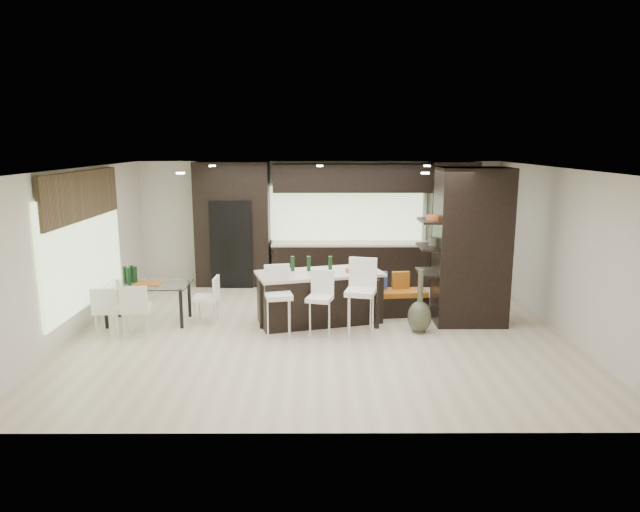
{
  "coord_description": "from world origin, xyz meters",
  "views": [
    {
      "loc": [
        -0.03,
        -9.21,
        3.12
      ],
      "look_at": [
        0.0,
        0.6,
        1.15
      ],
      "focal_mm": 32.0,
      "sensor_mm": 36.0,
      "label": 1
    }
  ],
  "objects_px": {
    "stool_mid": "(320,310)",
    "stool_right": "(360,306)",
    "dining_table": "(149,303)",
    "chair_end": "(206,301)",
    "floor_vase": "(420,301)",
    "chair_far": "(109,313)",
    "kitchen_island": "(319,297)",
    "chair_near": "(136,312)",
    "stool_left": "(279,308)",
    "bench": "(394,303)"
  },
  "relations": [
    {
      "from": "stool_mid",
      "to": "bench",
      "type": "xyz_separation_m",
      "value": [
        1.36,
        1.15,
        -0.2
      ]
    },
    {
      "from": "bench",
      "to": "chair_end",
      "type": "relative_size",
      "value": 1.57
    },
    {
      "from": "bench",
      "to": "chair_far",
      "type": "bearing_deg",
      "value": -172.83
    },
    {
      "from": "chair_end",
      "to": "floor_vase",
      "type": "bearing_deg",
      "value": -96.82
    },
    {
      "from": "chair_far",
      "to": "stool_left",
      "type": "bearing_deg",
      "value": -3.97
    },
    {
      "from": "dining_table",
      "to": "chair_end",
      "type": "bearing_deg",
      "value": -0.35
    },
    {
      "from": "stool_right",
      "to": "chair_end",
      "type": "bearing_deg",
      "value": 178.09
    },
    {
      "from": "stool_right",
      "to": "bench",
      "type": "relative_size",
      "value": 0.87
    },
    {
      "from": "chair_near",
      "to": "stool_right",
      "type": "bearing_deg",
      "value": -9.99
    },
    {
      "from": "stool_left",
      "to": "chair_near",
      "type": "bearing_deg",
      "value": 167.58
    },
    {
      "from": "chair_end",
      "to": "bench",
      "type": "bearing_deg",
      "value": -80.91
    },
    {
      "from": "kitchen_island",
      "to": "chair_near",
      "type": "xyz_separation_m",
      "value": [
        -2.99,
        -0.74,
        -0.04
      ]
    },
    {
      "from": "dining_table",
      "to": "chair_end",
      "type": "height_order",
      "value": "chair_end"
    },
    {
      "from": "chair_far",
      "to": "bench",
      "type": "bearing_deg",
      "value": 10.12
    },
    {
      "from": "floor_vase",
      "to": "chair_far",
      "type": "distance_m",
      "value": 5.1
    },
    {
      "from": "floor_vase",
      "to": "chair_far",
      "type": "xyz_separation_m",
      "value": [
        -5.09,
        -0.15,
        -0.15
      ]
    },
    {
      "from": "stool_left",
      "to": "chair_end",
      "type": "height_order",
      "value": "stool_left"
    },
    {
      "from": "floor_vase",
      "to": "chair_near",
      "type": "xyz_separation_m",
      "value": [
        -4.65,
        -0.16,
        -0.13
      ]
    },
    {
      "from": "floor_vase",
      "to": "chair_end",
      "type": "bearing_deg",
      "value": 171.47
    },
    {
      "from": "floor_vase",
      "to": "chair_near",
      "type": "relative_size",
      "value": 1.32
    },
    {
      "from": "bench",
      "to": "stool_mid",
      "type": "bearing_deg",
      "value": -145.84
    },
    {
      "from": "bench",
      "to": "chair_far",
      "type": "distance_m",
      "value": 4.93
    },
    {
      "from": "dining_table",
      "to": "chair_end",
      "type": "relative_size",
      "value": 1.89
    },
    {
      "from": "kitchen_island",
      "to": "chair_end",
      "type": "bearing_deg",
      "value": 165.31
    },
    {
      "from": "stool_right",
      "to": "chair_far",
      "type": "height_order",
      "value": "stool_right"
    },
    {
      "from": "stool_right",
      "to": "chair_far",
      "type": "bearing_deg",
      "value": -166.85
    },
    {
      "from": "bench",
      "to": "chair_near",
      "type": "relative_size",
      "value": 1.46
    },
    {
      "from": "kitchen_island",
      "to": "chair_far",
      "type": "xyz_separation_m",
      "value": [
        -3.43,
        -0.73,
        -0.06
      ]
    },
    {
      "from": "dining_table",
      "to": "chair_far",
      "type": "bearing_deg",
      "value": -123.24
    },
    {
      "from": "stool_left",
      "to": "stool_right",
      "type": "height_order",
      "value": "stool_right"
    },
    {
      "from": "dining_table",
      "to": "chair_far",
      "type": "xyz_separation_m",
      "value": [
        -0.45,
        -0.69,
        0.04
      ]
    },
    {
      "from": "chair_far",
      "to": "chair_end",
      "type": "xyz_separation_m",
      "value": [
        1.45,
        0.69,
        -0.01
      ]
    },
    {
      "from": "floor_vase",
      "to": "chair_end",
      "type": "height_order",
      "value": "floor_vase"
    },
    {
      "from": "floor_vase",
      "to": "stool_left",
      "type": "bearing_deg",
      "value": -175.36
    },
    {
      "from": "stool_mid",
      "to": "chair_near",
      "type": "distance_m",
      "value": 2.99
    },
    {
      "from": "bench",
      "to": "dining_table",
      "type": "distance_m",
      "value": 4.37
    },
    {
      "from": "bench",
      "to": "chair_far",
      "type": "height_order",
      "value": "chair_far"
    },
    {
      "from": "chair_far",
      "to": "stool_right",
      "type": "bearing_deg",
      "value": -3.97
    },
    {
      "from": "floor_vase",
      "to": "dining_table",
      "type": "xyz_separation_m",
      "value": [
        -4.65,
        0.55,
        -0.19
      ]
    },
    {
      "from": "stool_mid",
      "to": "bench",
      "type": "height_order",
      "value": "stool_mid"
    },
    {
      "from": "bench",
      "to": "chair_end",
      "type": "distance_m",
      "value": 3.38
    },
    {
      "from": "stool_mid",
      "to": "stool_right",
      "type": "distance_m",
      "value": 0.66
    },
    {
      "from": "stool_mid",
      "to": "dining_table",
      "type": "height_order",
      "value": "stool_mid"
    },
    {
      "from": "chair_near",
      "to": "chair_end",
      "type": "height_order",
      "value": "chair_near"
    },
    {
      "from": "dining_table",
      "to": "bench",
      "type": "bearing_deg",
      "value": 5.34
    },
    {
      "from": "chair_near",
      "to": "chair_end",
      "type": "relative_size",
      "value": 1.07
    },
    {
      "from": "stool_left",
      "to": "stool_right",
      "type": "relative_size",
      "value": 0.91
    },
    {
      "from": "stool_left",
      "to": "floor_vase",
      "type": "distance_m",
      "value": 2.33
    },
    {
      "from": "stool_mid",
      "to": "floor_vase",
      "type": "height_order",
      "value": "floor_vase"
    },
    {
      "from": "dining_table",
      "to": "chair_near",
      "type": "height_order",
      "value": "chair_near"
    }
  ]
}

